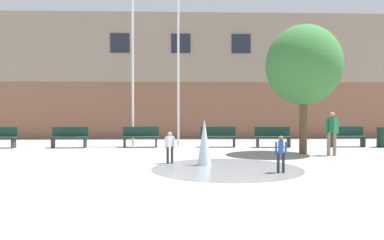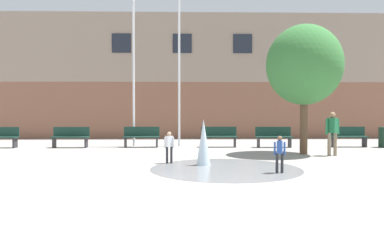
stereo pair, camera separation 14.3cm
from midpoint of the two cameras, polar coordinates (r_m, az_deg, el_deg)
name	(u,v)px [view 2 (the right image)]	position (r m, az deg, el deg)	size (l,w,h in m)	color
ground_plane	(179,229)	(5.45, -1.28, -16.28)	(100.00, 100.00, 0.00)	gray
library_building	(182,80)	(24.79, -1.30, 6.16)	(36.00, 6.05, 7.32)	brown
splash_fountain	(211,151)	(11.06, 3.34, -4.81)	(4.27, 4.27, 1.40)	gray
park_bench_far_left	(0,137)	(18.49, -27.07, -2.30)	(1.60, 0.44, 0.91)	#28282D
park_bench_under_left_flagpole	(71,137)	(17.38, -17.78, -2.44)	(1.60, 0.44, 0.91)	#28282D
park_bench_center	(141,136)	(16.88, -7.48, -2.50)	(1.60, 0.44, 0.91)	#28282D
park_bench_under_right_flagpole	(219,136)	(16.86, 4.40, -2.49)	(1.60, 0.44, 0.91)	#28282D
park_bench_near_trashcan	(274,137)	(17.09, 12.58, -2.47)	(1.60, 0.44, 0.91)	#28282D
park_bench_far_right	(348,136)	(18.30, 22.94, -2.29)	(1.60, 0.44, 0.91)	#28282D
child_in_fountain	(169,145)	(11.68, -3.15, -3.80)	(0.31, 0.23, 0.99)	#28282D
teen_by_trashcan	(332,130)	(14.53, 20.87, -1.45)	(0.50, 0.39, 1.59)	#89755B
child_running	(280,151)	(10.16, 13.60, -4.65)	(0.31, 0.24, 0.99)	#28282D
flagpole_left	(134,47)	(17.59, -8.58, 10.89)	(0.80, 0.10, 8.55)	silver
flagpole_right	(180,49)	(17.44, -1.64, 10.81)	(0.80, 0.10, 8.45)	silver
street_tree_near_building	(304,65)	(14.81, 16.99, 7.99)	(2.83, 2.83, 4.87)	brown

